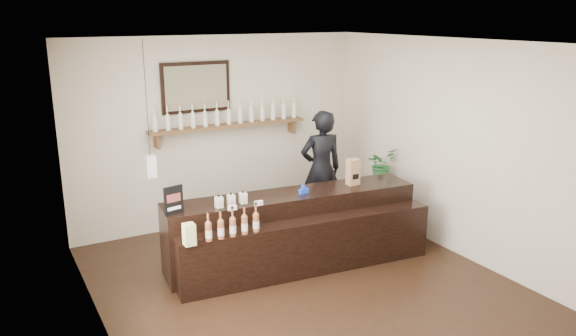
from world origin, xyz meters
The scene contains 10 objects.
ground centered at (0.00, 0.00, 0.00)m, with size 5.00×5.00×0.00m, color black.
room_shell centered at (0.00, 0.00, 1.70)m, with size 5.00×5.00×5.00m.
back_wall_decor centered at (-0.14, 2.37, 1.75)m, with size 2.66×0.96×1.69m.
counter centered at (0.22, 0.58, 0.43)m, with size 3.30×1.19×1.07m.
promo_sign centered at (-1.31, 0.69, 1.07)m, with size 0.23×0.07×0.33m.
paper_bag centered at (1.10, 0.63, 1.08)m, with size 0.16×0.12×0.35m.
tape_dispenser centered at (0.34, 0.62, 0.95)m, with size 0.14×0.07×0.11m.
side_cabinet centered at (2.00, 1.17, 0.36)m, with size 0.41×0.53×0.72m.
potted_plant centered at (2.00, 1.17, 0.95)m, with size 0.42×0.36×0.46m, color #2C6E35.
shopkeeper centered at (1.19, 1.55, 0.99)m, with size 0.72×0.48×1.99m, color black.
Camera 1 is at (-3.09, -5.13, 3.10)m, focal length 35.00 mm.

